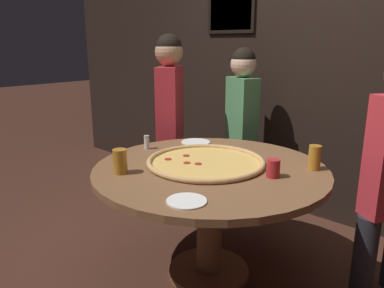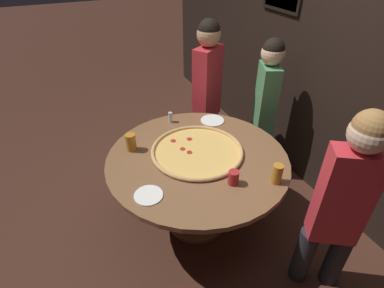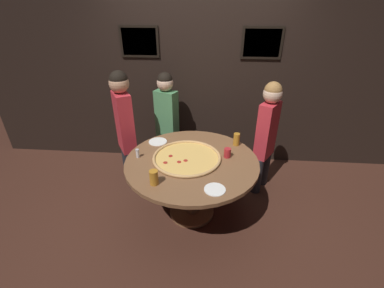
{
  "view_description": "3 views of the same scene",
  "coord_description": "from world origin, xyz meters",
  "px_view_note": "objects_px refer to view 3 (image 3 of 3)",
  "views": [
    {
      "loc": [
        1.35,
        -1.68,
        1.47
      ],
      "look_at": [
        -0.08,
        -0.08,
        0.88
      ],
      "focal_mm": 35.0,
      "sensor_mm": 36.0,
      "label": 1
    },
    {
      "loc": [
        1.66,
        -0.82,
        2.15
      ],
      "look_at": [
        0.08,
        -0.08,
        0.94
      ],
      "focal_mm": 28.0,
      "sensor_mm": 36.0,
      "label": 2
    },
    {
      "loc": [
        0.19,
        -2.29,
        2.2
      ],
      "look_at": [
        -0.0,
        0.04,
        0.91
      ],
      "focal_mm": 24.0,
      "sensor_mm": 36.0,
      "label": 3
    }
  ],
  "objects_px": {
    "giant_pizza": "(187,157)",
    "drink_cup_front_edge": "(227,153)",
    "drink_cup_centre_back": "(236,139)",
    "drink_cup_by_shaker": "(154,177)",
    "diner_far_right": "(267,133)",
    "diner_side_left": "(125,125)",
    "condiment_shaker": "(138,153)",
    "white_plate_beside_cup": "(215,189)",
    "diner_centre_back": "(167,118)",
    "dining_table": "(192,172)",
    "white_plate_left_side": "(158,142)"
  },
  "relations": [
    {
      "from": "giant_pizza",
      "to": "drink_cup_front_edge",
      "type": "height_order",
      "value": "drink_cup_front_edge"
    },
    {
      "from": "giant_pizza",
      "to": "drink_cup_centre_back",
      "type": "xyz_separation_m",
      "value": [
        0.55,
        0.34,
        0.06
      ]
    },
    {
      "from": "drink_cup_by_shaker",
      "to": "diner_far_right",
      "type": "height_order",
      "value": "diner_far_right"
    },
    {
      "from": "giant_pizza",
      "to": "diner_side_left",
      "type": "relative_size",
      "value": 0.48
    },
    {
      "from": "drink_cup_by_shaker",
      "to": "diner_far_right",
      "type": "relative_size",
      "value": 0.1
    },
    {
      "from": "giant_pizza",
      "to": "condiment_shaker",
      "type": "relative_size",
      "value": 7.56
    },
    {
      "from": "giant_pizza",
      "to": "white_plate_beside_cup",
      "type": "distance_m",
      "value": 0.58
    },
    {
      "from": "drink_cup_front_edge",
      "to": "diner_side_left",
      "type": "relative_size",
      "value": 0.07
    },
    {
      "from": "drink_cup_centre_back",
      "to": "condiment_shaker",
      "type": "height_order",
      "value": "drink_cup_centre_back"
    },
    {
      "from": "drink_cup_by_shaker",
      "to": "white_plate_beside_cup",
      "type": "xyz_separation_m",
      "value": [
        0.56,
        -0.04,
        -0.07
      ]
    },
    {
      "from": "giant_pizza",
      "to": "drink_cup_centre_back",
      "type": "height_order",
      "value": "drink_cup_centre_back"
    },
    {
      "from": "white_plate_beside_cup",
      "to": "diner_centre_back",
      "type": "bearing_deg",
      "value": 115.15
    },
    {
      "from": "dining_table",
      "to": "diner_side_left",
      "type": "distance_m",
      "value": 1.07
    },
    {
      "from": "giant_pizza",
      "to": "diner_far_right",
      "type": "relative_size",
      "value": 0.51
    },
    {
      "from": "diner_centre_back",
      "to": "diner_side_left",
      "type": "distance_m",
      "value": 0.61
    },
    {
      "from": "drink_cup_front_edge",
      "to": "drink_cup_centre_back",
      "type": "bearing_deg",
      "value": 67.6
    },
    {
      "from": "white_plate_beside_cup",
      "to": "condiment_shaker",
      "type": "bearing_deg",
      "value": 149.61
    },
    {
      "from": "diner_far_right",
      "to": "diner_centre_back",
      "type": "bearing_deg",
      "value": -73.21
    },
    {
      "from": "drink_cup_front_edge",
      "to": "diner_far_right",
      "type": "bearing_deg",
      "value": 44.05
    },
    {
      "from": "giant_pizza",
      "to": "drink_cup_by_shaker",
      "type": "xyz_separation_m",
      "value": [
        -0.25,
        -0.46,
        0.06
      ]
    },
    {
      "from": "white_plate_left_side",
      "to": "white_plate_beside_cup",
      "type": "xyz_separation_m",
      "value": [
        0.68,
        -0.84,
        0.0
      ]
    },
    {
      "from": "diner_side_left",
      "to": "drink_cup_front_edge",
      "type": "bearing_deg",
      "value": -141.02
    },
    {
      "from": "dining_table",
      "to": "drink_cup_by_shaker",
      "type": "relative_size",
      "value": 9.93
    },
    {
      "from": "drink_cup_centre_back",
      "to": "white_plate_left_side",
      "type": "relative_size",
      "value": 0.67
    },
    {
      "from": "drink_cup_by_shaker",
      "to": "diner_side_left",
      "type": "bearing_deg",
      "value": 120.4
    },
    {
      "from": "drink_cup_centre_back",
      "to": "condiment_shaker",
      "type": "bearing_deg",
      "value": -161.44
    },
    {
      "from": "drink_cup_by_shaker",
      "to": "drink_cup_front_edge",
      "type": "bearing_deg",
      "value": 37.51
    },
    {
      "from": "dining_table",
      "to": "condiment_shaker",
      "type": "distance_m",
      "value": 0.62
    },
    {
      "from": "drink_cup_front_edge",
      "to": "dining_table",
      "type": "bearing_deg",
      "value": -166.33
    },
    {
      "from": "drink_cup_centre_back",
      "to": "diner_side_left",
      "type": "xyz_separation_m",
      "value": [
        -1.37,
        0.17,
        0.06
      ]
    },
    {
      "from": "giant_pizza",
      "to": "diner_side_left",
      "type": "height_order",
      "value": "diner_side_left"
    },
    {
      "from": "drink_cup_front_edge",
      "to": "diner_side_left",
      "type": "bearing_deg",
      "value": 160.41
    },
    {
      "from": "white_plate_beside_cup",
      "to": "diner_far_right",
      "type": "xyz_separation_m",
      "value": [
        0.62,
        1.04,
        0.07
      ]
    },
    {
      "from": "drink_cup_centre_back",
      "to": "diner_far_right",
      "type": "distance_m",
      "value": 0.42
    },
    {
      "from": "white_plate_beside_cup",
      "to": "dining_table",
      "type": "bearing_deg",
      "value": 117.09
    },
    {
      "from": "dining_table",
      "to": "diner_far_right",
      "type": "distance_m",
      "value": 1.06
    },
    {
      "from": "drink_cup_front_edge",
      "to": "diner_side_left",
      "type": "distance_m",
      "value": 1.34
    },
    {
      "from": "dining_table",
      "to": "white_plate_beside_cup",
      "type": "xyz_separation_m",
      "value": [
        0.24,
        -0.48,
        0.15
      ]
    },
    {
      "from": "giant_pizza",
      "to": "diner_side_left",
      "type": "bearing_deg",
      "value": 148.05
    },
    {
      "from": "white_plate_left_side",
      "to": "condiment_shaker",
      "type": "relative_size",
      "value": 2.24
    },
    {
      "from": "giant_pizza",
      "to": "white_plate_beside_cup",
      "type": "relative_size",
      "value": 3.79
    },
    {
      "from": "drink_cup_front_edge",
      "to": "diner_far_right",
      "type": "xyz_separation_m",
      "value": [
        0.49,
        0.47,
        0.03
      ]
    },
    {
      "from": "dining_table",
      "to": "diner_far_right",
      "type": "xyz_separation_m",
      "value": [
        0.87,
        0.57,
        0.23
      ]
    },
    {
      "from": "white_plate_left_side",
      "to": "diner_centre_back",
      "type": "distance_m",
      "value": 0.58
    },
    {
      "from": "white_plate_left_side",
      "to": "diner_centre_back",
      "type": "xyz_separation_m",
      "value": [
        0.01,
        0.58,
        0.07
      ]
    },
    {
      "from": "dining_table",
      "to": "white_plate_beside_cup",
      "type": "distance_m",
      "value": 0.56
    },
    {
      "from": "giant_pizza",
      "to": "white_plate_beside_cup",
      "type": "bearing_deg",
      "value": -59.12
    },
    {
      "from": "dining_table",
      "to": "white_plate_left_side",
      "type": "xyz_separation_m",
      "value": [
        -0.44,
        0.37,
        0.15
      ]
    },
    {
      "from": "dining_table",
      "to": "drink_cup_front_edge",
      "type": "relative_size",
      "value": 13.7
    },
    {
      "from": "giant_pizza",
      "to": "diner_far_right",
      "type": "distance_m",
      "value": 1.07
    }
  ]
}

